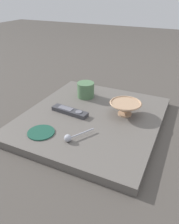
# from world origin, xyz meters

# --- Properties ---
(ground_plane) EXTENTS (6.00, 6.00, 0.00)m
(ground_plane) POSITION_xyz_m (0.00, 0.00, 0.00)
(ground_plane) COLOR #47423D
(table) EXTENTS (0.67, 0.60, 0.03)m
(table) POSITION_xyz_m (0.00, 0.00, 0.02)
(table) COLOR #5B5651
(table) RESTS_ON ground
(cereal_bowl) EXTENTS (0.15, 0.15, 0.06)m
(cereal_bowl) POSITION_xyz_m (-0.07, 0.13, 0.07)
(cereal_bowl) COLOR tan
(cereal_bowl) RESTS_ON table
(coffee_mug) EXTENTS (0.10, 0.10, 0.08)m
(coffee_mug) POSITION_xyz_m (-0.17, -0.12, 0.07)
(coffee_mug) COLOR #4C724C
(coffee_mug) RESTS_ON table
(teaspoon) EXTENTS (0.12, 0.07, 0.03)m
(teaspoon) POSITION_xyz_m (0.21, 0.01, 0.05)
(teaspoon) COLOR #A3A5B2
(teaspoon) RESTS_ON table
(tv_remote_near) EXTENTS (0.06, 0.19, 0.02)m
(tv_remote_near) POSITION_xyz_m (0.03, -0.10, 0.04)
(tv_remote_near) COLOR #38383D
(tv_remote_near) RESTS_ON table
(drink_coaster) EXTENTS (0.11, 0.11, 0.01)m
(drink_coaster) POSITION_xyz_m (0.22, -0.13, 0.04)
(drink_coaster) COLOR #194738
(drink_coaster) RESTS_ON table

